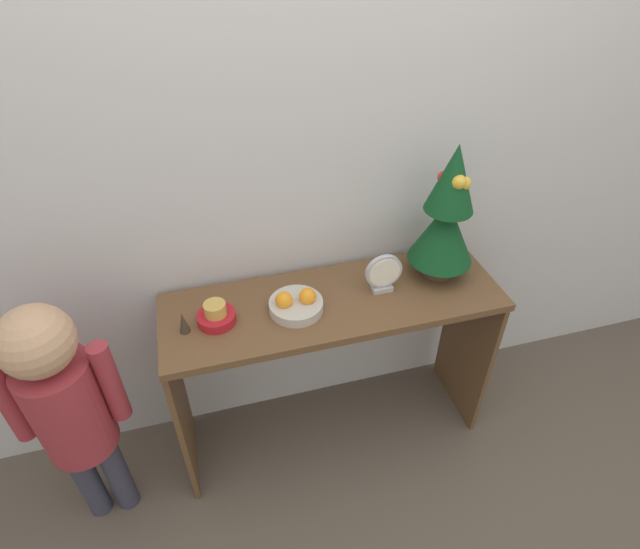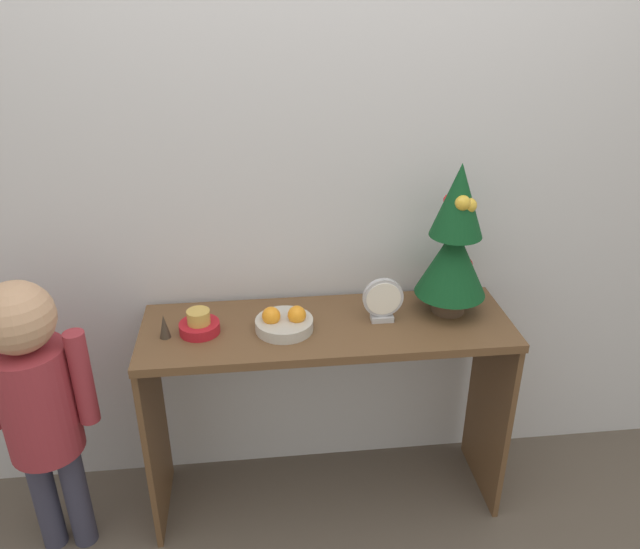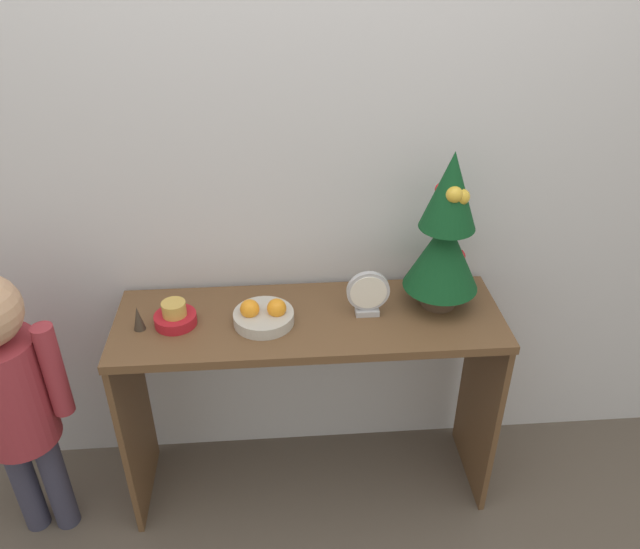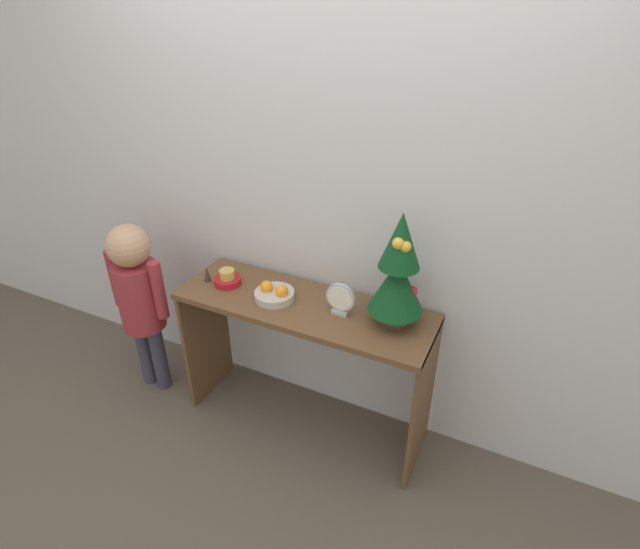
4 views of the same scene
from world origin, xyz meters
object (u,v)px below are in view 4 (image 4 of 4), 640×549
at_px(figurine, 207,274).
at_px(mini_tree, 398,271).
at_px(fruit_bowl, 274,294).
at_px(child_figure, 138,291).
at_px(desk_clock, 340,299).
at_px(singing_bowl, 228,279).

bearing_deg(figurine, mini_tree, 4.01).
distance_m(fruit_bowl, child_figure, 0.82).
height_order(mini_tree, desk_clock, mini_tree).
xyz_separation_m(desk_clock, child_figure, (-1.14, -0.12, -0.20)).
bearing_deg(mini_tree, figurine, -175.99).
xyz_separation_m(mini_tree, singing_bowl, (-0.87, -0.05, -0.24)).
height_order(singing_bowl, figurine, figurine).
height_order(fruit_bowl, singing_bowl, fruit_bowl).
bearing_deg(child_figure, desk_clock, 6.15).
bearing_deg(mini_tree, singing_bowl, -176.75).
relative_size(singing_bowl, child_figure, 0.13).
bearing_deg(figurine, fruit_bowl, 0.79).
bearing_deg(fruit_bowl, singing_bowl, 177.18).
bearing_deg(child_figure, singing_bowl, 12.51).
bearing_deg(fruit_bowl, mini_tree, 6.17).
relative_size(fruit_bowl, child_figure, 0.19).
relative_size(mini_tree, desk_clock, 3.38).
relative_size(mini_tree, singing_bowl, 4.00).
distance_m(singing_bowl, figurine, 0.11).
bearing_deg(fruit_bowl, child_figure, -172.78).
height_order(figurine, child_figure, child_figure).
bearing_deg(child_figure, mini_tree, 6.77).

